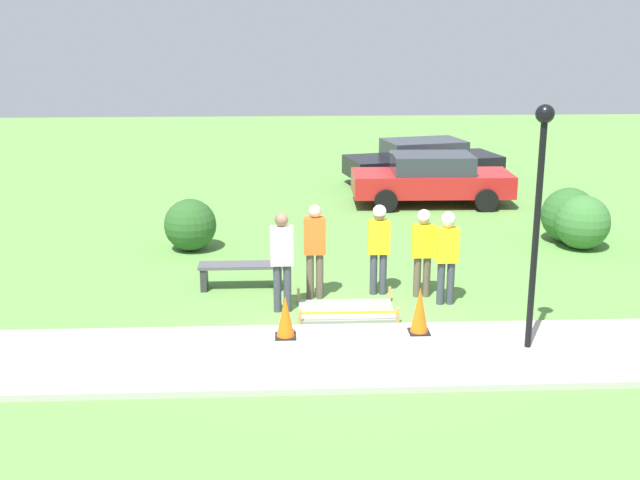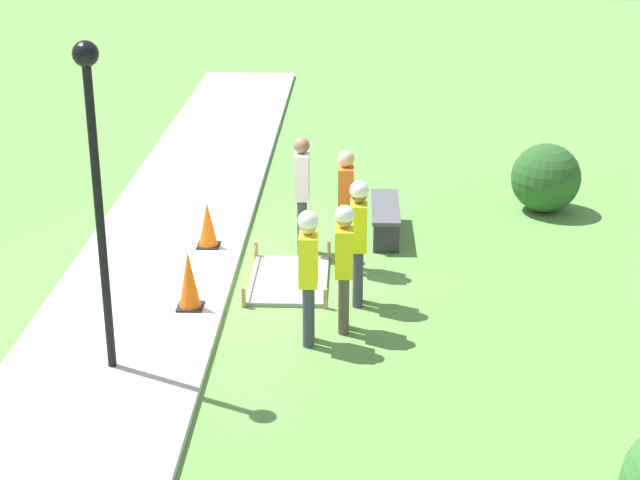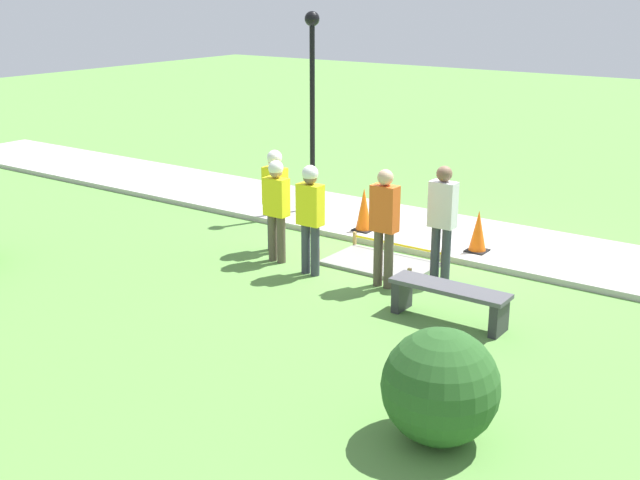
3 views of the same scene
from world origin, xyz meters
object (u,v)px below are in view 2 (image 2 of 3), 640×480
park_bench (385,214)px  bystander_in_gray_shirt (302,188)px  traffic_cone_far_patch (189,280)px  lamppost_near (95,161)px  traffic_cone_near_patch (208,225)px  worker_assistant (359,232)px  worker_supervisor (308,266)px  bystander_in_orange_shirt (346,202)px  worker_trainee (344,258)px

park_bench → bystander_in_gray_shirt: (0.79, -1.28, 0.69)m
traffic_cone_far_patch → park_bench: size_ratio=0.48×
lamppost_near → traffic_cone_near_patch: bearing=171.3°
park_bench → worker_assistant: size_ratio=0.94×
traffic_cone_far_patch → bystander_in_gray_shirt: (-2.24, 1.36, 0.55)m
traffic_cone_far_patch → bystander_in_gray_shirt: bystander_in_gray_shirt is taller
worker_supervisor → bystander_in_gray_shirt: (-2.99, -0.24, -0.00)m
worker_supervisor → worker_assistant: worker_supervisor is taller
traffic_cone_near_patch → bystander_in_orange_shirt: 2.25m
worker_assistant → traffic_cone_far_patch: bearing=-79.4°
lamppost_near → bystander_in_orange_shirt: bearing=140.4°
worker_assistant → worker_trainee: 0.82m
park_bench → traffic_cone_near_patch: bearing=-72.9°
park_bench → worker_supervisor: size_ratio=0.94×
bystander_in_orange_shirt → worker_trainee: bearing=0.2°
worker_trainee → bystander_in_gray_shirt: size_ratio=0.93×
bystander_in_gray_shirt → worker_supervisor: bearing=4.7°
worker_trainee → worker_supervisor: bearing=-49.6°
traffic_cone_far_patch → bystander_in_gray_shirt: size_ratio=0.43×
traffic_cone_far_patch → worker_trainee: size_ratio=0.46×
worker_assistant → worker_supervisor: bearing=-27.4°
worker_assistant → bystander_in_orange_shirt: 1.23m
park_bench → bystander_in_gray_shirt: 1.65m
worker_assistant → lamppost_near: size_ratio=0.46×
traffic_cone_far_patch → worker_assistant: (-0.42, 2.21, 0.55)m
worker_assistant → worker_trainee: worker_assistant is taller
traffic_cone_near_patch → bystander_in_gray_shirt: 1.55m
worker_assistant → bystander_in_gray_shirt: 2.01m
park_bench → bystander_in_orange_shirt: (1.40, -0.62, 0.68)m
traffic_cone_near_patch → traffic_cone_far_patch: size_ratio=0.89×
bystander_in_gray_shirt → lamppost_near: lamppost_near is taller
worker_assistant → worker_trainee: size_ratio=1.03×
traffic_cone_near_patch → bystander_in_gray_shirt: size_ratio=0.39×
worker_trainee → bystander_in_orange_shirt: bystander_in_orange_shirt is taller
traffic_cone_far_patch → park_bench: traffic_cone_far_patch is taller
worker_trainee → worker_assistant: bearing=167.5°
worker_supervisor → bystander_in_orange_shirt: 2.42m
worker_assistant → bystander_in_orange_shirt: bearing=-171.3°
traffic_cone_far_patch → worker_supervisor: (0.75, 1.60, 0.55)m
traffic_cone_far_patch → bystander_in_orange_shirt: 2.65m
bystander_in_orange_shirt → lamppost_near: size_ratio=0.48×
worker_supervisor → lamppost_near: (0.86, -2.26, 1.55)m
worker_assistant → lamppost_near: bearing=-54.7°
traffic_cone_far_patch → worker_assistant: worker_assistant is taller
traffic_cone_near_patch → traffic_cone_far_patch: (2.19, 0.08, 0.04)m
worker_trainee → park_bench: bearing=169.9°
traffic_cone_far_patch → traffic_cone_near_patch: bearing=-178.0°
traffic_cone_far_patch → bystander_in_orange_shirt: bearing=128.8°
lamppost_near → park_bench: bearing=144.6°
traffic_cone_near_patch → bystander_in_gray_shirt: bearing=91.7°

